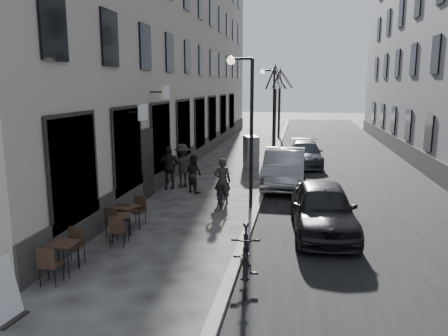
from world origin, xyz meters
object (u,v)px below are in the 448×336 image
(utility_cabinet, at_px, (251,152))
(pedestrian_near, at_px, (194,174))
(bistro_set_a, at_px, (63,255))
(bistro_set_c, at_px, (127,216))
(pedestrian_far, at_px, (169,168))
(tree_far, at_px, (280,79))
(tree_near, at_px, (276,77))
(bicycle, at_px, (222,190))
(car_near, at_px, (323,208))
(pedestrian_mid, at_px, (182,166))
(car_mid, at_px, (284,168))
(sign_board, at_px, (4,297))
(car_far, at_px, (305,154))
(streetlamp_far, at_px, (271,102))
(moped, at_px, (246,257))
(streetlamp_near, at_px, (246,116))
(bistro_set_b, at_px, (120,224))

(utility_cabinet, distance_m, pedestrian_near, 5.62)
(bistro_set_a, distance_m, bistro_set_c, 2.98)
(pedestrian_far, bearing_deg, bistro_set_a, -95.83)
(tree_far, xyz_separation_m, pedestrian_near, (-2.35, -19.17, -3.91))
(tree_near, bearing_deg, bicycle, -93.74)
(bicycle, distance_m, pedestrian_far, 3.20)
(utility_cabinet, bearing_deg, car_near, -91.37)
(pedestrian_mid, bearing_deg, car_mid, 158.71)
(bistro_set_c, distance_m, bicycle, 4.07)
(sign_board, height_order, car_far, car_far)
(tree_far, relative_size, bistro_set_a, 3.90)
(streetlamp_far, bearing_deg, moped, -87.69)
(streetlamp_far, bearing_deg, pedestrian_near, -102.64)
(utility_cabinet, distance_m, bicycle, 6.82)
(tree_far, bearing_deg, streetlamp_near, -90.20)
(streetlamp_near, distance_m, pedestrian_near, 3.79)
(pedestrian_mid, distance_m, car_mid, 4.24)
(bistro_set_a, xyz_separation_m, car_far, (5.44, 14.55, 0.18))
(bistro_set_b, bearing_deg, car_mid, 44.33)
(bicycle, xyz_separation_m, moped, (1.60, -6.21, 0.11))
(bistro_set_a, relative_size, sign_board, 1.31)
(pedestrian_near, bearing_deg, sign_board, 117.97)
(tree_far, height_order, moped, tree_far)
(pedestrian_near, height_order, moped, pedestrian_near)
(tree_far, xyz_separation_m, pedestrian_far, (-3.50, -18.71, -3.80))
(tree_near, relative_size, moped, 2.79)
(pedestrian_far, xyz_separation_m, car_far, (5.51, 6.27, -0.25))
(bistro_set_c, xyz_separation_m, moped, (3.79, -2.79, 0.16))
(bistro_set_a, bearing_deg, tree_near, 78.08)
(tree_near, distance_m, bistro_set_c, 18.78)
(tree_near, xyz_separation_m, tree_far, (0.00, 6.00, 0.00))
(car_near, bearing_deg, pedestrian_mid, 134.64)
(streetlamp_near, bearing_deg, bicycle, 155.90)
(bistro_set_c, relative_size, moped, 0.76)
(sign_board, xyz_separation_m, bicycle, (2.46, 8.39, 0.05))
(bistro_set_b, bearing_deg, streetlamp_far, 63.26)
(tree_far, distance_m, pedestrian_near, 19.70)
(tree_far, relative_size, car_far, 1.34)
(bistro_set_a, relative_size, pedestrian_mid, 0.81)
(car_far, bearing_deg, sign_board, -109.77)
(tree_far, bearing_deg, car_far, -80.83)
(sign_board, bearing_deg, bistro_set_b, 91.42)
(pedestrian_near, distance_m, car_far, 8.02)
(pedestrian_near, relative_size, pedestrian_mid, 0.84)
(streetlamp_far, distance_m, car_mid, 8.83)
(bistro_set_b, height_order, bistro_set_c, bistro_set_c)
(pedestrian_near, bearing_deg, bistro_set_b, 116.89)
(streetlamp_near, relative_size, tree_far, 0.89)
(streetlamp_far, relative_size, tree_near, 0.89)
(streetlamp_far, bearing_deg, pedestrian_far, -109.45)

